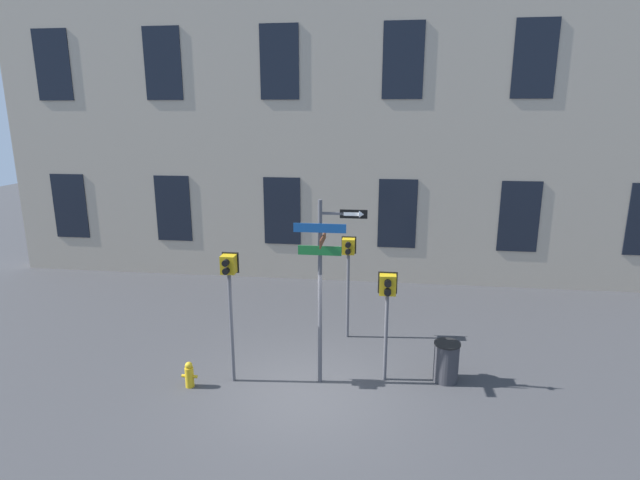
# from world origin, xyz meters

# --- Properties ---
(ground_plane) EXTENTS (60.00, 60.00, 0.00)m
(ground_plane) POSITION_xyz_m (0.00, 0.00, 0.00)
(ground_plane) COLOR #38383A
(building_facade) EXTENTS (24.00, 0.63, 14.87)m
(building_facade) POSITION_xyz_m (0.00, 7.81, 7.43)
(building_facade) COLOR tan
(building_facade) RESTS_ON ground_plane
(street_sign_pole) EXTENTS (1.51, 0.98, 4.09)m
(street_sign_pole) POSITION_xyz_m (0.30, 0.49, 2.52)
(street_sign_pole) COLOR #4C4C51
(street_sign_pole) RESTS_ON ground_plane
(pedestrian_signal_left) EXTENTS (0.36, 0.40, 2.93)m
(pedestrian_signal_left) POSITION_xyz_m (-1.69, 0.30, 2.28)
(pedestrian_signal_left) COLOR #4C4C51
(pedestrian_signal_left) RESTS_ON ground_plane
(pedestrian_signal_right) EXTENTS (0.42, 0.40, 2.48)m
(pedestrian_signal_right) POSITION_xyz_m (1.65, 0.77, 1.98)
(pedestrian_signal_right) COLOR #4C4C51
(pedestrian_signal_right) RESTS_ON ground_plane
(pedestrian_signal_across) EXTENTS (0.38, 0.40, 2.73)m
(pedestrian_signal_across) POSITION_xyz_m (0.66, 2.88, 2.14)
(pedestrian_signal_across) COLOR #4C4C51
(pedestrian_signal_across) RESTS_ON ground_plane
(fire_hydrant) EXTENTS (0.35, 0.19, 0.58)m
(fire_hydrant) POSITION_xyz_m (-2.56, -0.07, 0.28)
(fire_hydrant) COLOR gold
(fire_hydrant) RESTS_ON ground_plane
(trash_bin) EXTENTS (0.58, 0.58, 0.91)m
(trash_bin) POSITION_xyz_m (2.99, 0.90, 0.46)
(trash_bin) COLOR #333338
(trash_bin) RESTS_ON ground_plane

